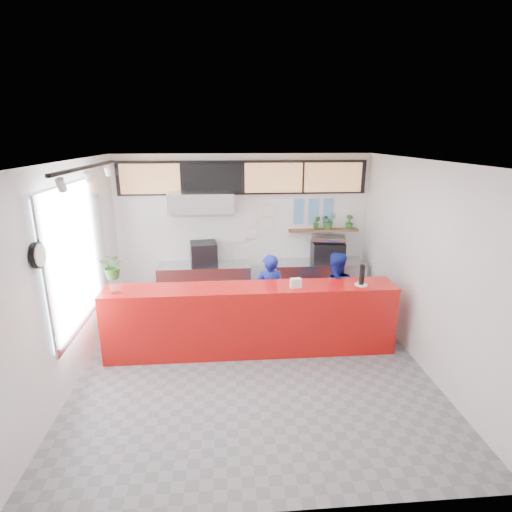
% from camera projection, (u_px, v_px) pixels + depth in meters
% --- Properties ---
extents(floor, '(5.00, 5.00, 0.00)m').
position_uv_depth(floor, '(253.00, 364.00, 6.05)').
color(floor, slate).
rests_on(floor, ground).
extents(ceiling, '(5.00, 5.00, 0.00)m').
position_uv_depth(ceiling, '(253.00, 161.00, 5.19)').
color(ceiling, silver).
extents(wall_back, '(5.00, 0.00, 5.00)m').
position_uv_depth(wall_back, '(244.00, 230.00, 8.01)').
color(wall_back, white).
rests_on(wall_back, ground).
extents(wall_left, '(0.00, 5.00, 5.00)m').
position_uv_depth(wall_left, '(70.00, 275.00, 5.43)').
color(wall_left, white).
rests_on(wall_left, ground).
extents(wall_right, '(0.00, 5.00, 5.00)m').
position_uv_depth(wall_right, '(424.00, 266.00, 5.81)').
color(wall_right, white).
rests_on(wall_right, ground).
extents(service_counter, '(4.50, 0.60, 1.10)m').
position_uv_depth(service_counter, '(251.00, 319.00, 6.27)').
color(service_counter, red).
rests_on(service_counter, ground).
extents(cream_band, '(5.00, 0.02, 0.80)m').
position_uv_depth(cream_band, '(243.00, 175.00, 7.68)').
color(cream_band, beige).
rests_on(cream_band, wall_back).
extents(prep_bench, '(1.80, 0.60, 0.90)m').
position_uv_depth(prep_bench, '(205.00, 286.00, 7.96)').
color(prep_bench, '#B2B5BA').
rests_on(prep_bench, ground).
extents(panini_oven, '(0.55, 0.55, 0.44)m').
position_uv_depth(panini_oven, '(204.00, 254.00, 7.77)').
color(panini_oven, black).
rests_on(panini_oven, prep_bench).
extents(extraction_hood, '(1.20, 0.70, 0.35)m').
position_uv_depth(extraction_hood, '(202.00, 201.00, 7.42)').
color(extraction_hood, '#B2B5BA').
rests_on(extraction_hood, ceiling).
extents(hood_lip, '(1.20, 0.69, 0.31)m').
position_uv_depth(hood_lip, '(202.00, 212.00, 7.48)').
color(hood_lip, '#B2B5BA').
rests_on(hood_lip, ceiling).
extents(right_bench, '(1.80, 0.60, 0.90)m').
position_uv_depth(right_bench, '(318.00, 283.00, 8.14)').
color(right_bench, '#B2B5BA').
rests_on(right_bench, ground).
extents(espresso_machine, '(0.65, 0.48, 0.40)m').
position_uv_depth(espresso_machine, '(328.00, 252.00, 7.96)').
color(espresso_machine, black).
rests_on(espresso_machine, right_bench).
extents(espresso_tray, '(0.74, 0.59, 0.06)m').
position_uv_depth(espresso_tray, '(328.00, 238.00, 7.88)').
color(espresso_tray, '#B2B4B9').
rests_on(espresso_tray, espresso_machine).
extents(herb_shelf, '(1.40, 0.18, 0.04)m').
position_uv_depth(herb_shelf, '(323.00, 230.00, 8.03)').
color(herb_shelf, brown).
rests_on(herb_shelf, wall_back).
extents(menu_board_far_left, '(1.10, 0.10, 0.55)m').
position_uv_depth(menu_board_far_left, '(150.00, 179.00, 7.45)').
color(menu_board_far_left, tan).
rests_on(menu_board_far_left, wall_back).
extents(menu_board_mid_left, '(1.10, 0.10, 0.55)m').
position_uv_depth(menu_board_mid_left, '(213.00, 178.00, 7.54)').
color(menu_board_mid_left, black).
rests_on(menu_board_mid_left, wall_back).
extents(menu_board_mid_right, '(1.10, 0.10, 0.55)m').
position_uv_depth(menu_board_mid_right, '(273.00, 178.00, 7.63)').
color(menu_board_mid_right, tan).
rests_on(menu_board_mid_right, wall_back).
extents(menu_board_far_right, '(1.10, 0.10, 0.55)m').
position_uv_depth(menu_board_far_right, '(333.00, 177.00, 7.72)').
color(menu_board_far_right, tan).
rests_on(menu_board_far_right, wall_back).
extents(soffit, '(4.80, 0.04, 0.65)m').
position_uv_depth(soffit, '(243.00, 178.00, 7.67)').
color(soffit, black).
rests_on(soffit, wall_back).
extents(window_pane, '(0.04, 2.20, 1.90)m').
position_uv_depth(window_pane, '(78.00, 255.00, 5.66)').
color(window_pane, silver).
rests_on(window_pane, wall_left).
extents(window_frame, '(0.03, 2.30, 2.00)m').
position_uv_depth(window_frame, '(79.00, 255.00, 5.66)').
color(window_frame, '#B2B5BA').
rests_on(window_frame, wall_left).
extents(wall_clock_rim, '(0.05, 0.30, 0.30)m').
position_uv_depth(wall_clock_rim, '(37.00, 255.00, 4.41)').
color(wall_clock_rim, black).
rests_on(wall_clock_rim, wall_left).
extents(wall_clock_face, '(0.02, 0.26, 0.26)m').
position_uv_depth(wall_clock_face, '(40.00, 255.00, 4.42)').
color(wall_clock_face, white).
rests_on(wall_clock_face, wall_left).
extents(track_rail, '(0.05, 2.40, 0.04)m').
position_uv_depth(track_rail, '(87.00, 167.00, 5.04)').
color(track_rail, black).
rests_on(track_rail, ceiling).
extents(dec_plate_a, '(0.24, 0.03, 0.24)m').
position_uv_depth(dec_plate_a, '(251.00, 218.00, 7.92)').
color(dec_plate_a, silver).
rests_on(dec_plate_a, wall_back).
extents(dec_plate_b, '(0.24, 0.03, 0.24)m').
position_uv_depth(dec_plate_b, '(266.00, 223.00, 7.97)').
color(dec_plate_b, silver).
rests_on(dec_plate_b, wall_back).
extents(dec_plate_c, '(0.24, 0.03, 0.24)m').
position_uv_depth(dec_plate_c, '(251.00, 233.00, 8.00)').
color(dec_plate_c, silver).
rests_on(dec_plate_c, wall_back).
extents(dec_plate_d, '(0.24, 0.03, 0.24)m').
position_uv_depth(dec_plate_d, '(269.00, 211.00, 7.90)').
color(dec_plate_d, silver).
rests_on(dec_plate_d, wall_back).
extents(photo_frame_a, '(0.20, 0.02, 0.25)m').
position_uv_depth(photo_frame_a, '(299.00, 205.00, 7.93)').
color(photo_frame_a, '#598CBF').
rests_on(photo_frame_a, wall_back).
extents(photo_frame_b, '(0.20, 0.02, 0.25)m').
position_uv_depth(photo_frame_b, '(314.00, 205.00, 7.95)').
color(photo_frame_b, '#598CBF').
rests_on(photo_frame_b, wall_back).
extents(photo_frame_c, '(0.20, 0.02, 0.25)m').
position_uv_depth(photo_frame_c, '(329.00, 205.00, 7.97)').
color(photo_frame_c, '#598CBF').
rests_on(photo_frame_c, wall_back).
extents(photo_frame_d, '(0.20, 0.02, 0.25)m').
position_uv_depth(photo_frame_d, '(299.00, 217.00, 8.00)').
color(photo_frame_d, '#598CBF').
rests_on(photo_frame_d, wall_back).
extents(photo_frame_e, '(0.20, 0.02, 0.25)m').
position_uv_depth(photo_frame_e, '(313.00, 217.00, 8.02)').
color(photo_frame_e, '#598CBF').
rests_on(photo_frame_e, wall_back).
extents(photo_frame_f, '(0.20, 0.02, 0.25)m').
position_uv_depth(photo_frame_f, '(328.00, 217.00, 8.04)').
color(photo_frame_f, '#598CBF').
rests_on(photo_frame_f, wall_back).
extents(staff_center, '(0.56, 0.41, 1.43)m').
position_uv_depth(staff_center, '(269.00, 295.00, 6.82)').
color(staff_center, navy).
rests_on(staff_center, ground).
extents(staff_right, '(0.76, 0.61, 1.48)m').
position_uv_depth(staff_right, '(334.00, 294.00, 6.77)').
color(staff_right, navy).
rests_on(staff_right, ground).
extents(herb_b, '(0.18, 0.16, 0.27)m').
position_uv_depth(herb_b, '(317.00, 223.00, 7.98)').
color(herb_b, '#2F6523').
rests_on(herb_b, herb_shelf).
extents(herb_c, '(0.39, 0.37, 0.34)m').
position_uv_depth(herb_c, '(328.00, 221.00, 7.99)').
color(herb_c, '#2F6523').
rests_on(herb_c, herb_shelf).
extents(herb_d, '(0.16, 0.14, 0.28)m').
position_uv_depth(herb_d, '(349.00, 222.00, 8.03)').
color(herb_d, '#2F6523').
rests_on(herb_d, herb_shelf).
extents(glass_vase, '(0.17, 0.17, 0.20)m').
position_uv_depth(glass_vase, '(115.00, 286.00, 5.86)').
color(glass_vase, silver).
rests_on(glass_vase, service_counter).
extents(basil_vase, '(0.40, 0.36, 0.38)m').
position_uv_depth(basil_vase, '(113.00, 266.00, 5.77)').
color(basil_vase, '#2F6523').
rests_on(basil_vase, glass_vase).
extents(napkin_holder, '(0.17, 0.12, 0.14)m').
position_uv_depth(napkin_holder, '(296.00, 283.00, 6.07)').
color(napkin_holder, white).
rests_on(napkin_holder, service_counter).
extents(white_plate, '(0.24, 0.24, 0.02)m').
position_uv_depth(white_plate, '(361.00, 285.00, 6.18)').
color(white_plate, white).
rests_on(white_plate, service_counter).
extents(pepper_mill, '(0.09, 0.09, 0.32)m').
position_uv_depth(pepper_mill, '(362.00, 275.00, 6.13)').
color(pepper_mill, black).
rests_on(pepper_mill, white_plate).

